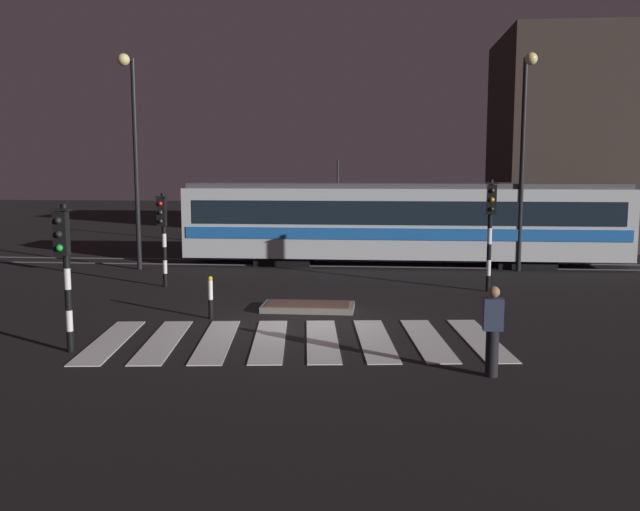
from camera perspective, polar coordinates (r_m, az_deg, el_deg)
name	(u,v)px	position (r m, az deg, el deg)	size (l,w,h in m)	color
ground_plane	(305,323)	(17.34, -1.26, -5.59)	(120.00, 120.00, 0.00)	black
rail_near	(333,266)	(26.95, 1.07, -0.88)	(80.00, 0.12, 0.03)	#59595E
rail_far	(335,261)	(28.37, 1.28, -0.47)	(80.00, 0.12, 0.03)	#59595E
crosswalk_zebra	(296,340)	(15.61, -2.01, -7.03)	(9.41, 4.87, 0.02)	silver
traffic_island	(308,307)	(18.84, -0.99, -4.27)	(2.49, 1.20, 0.18)	slate
traffic_light_corner_near_left	(64,256)	(15.16, -20.43, -0.02)	(0.36, 0.42, 3.13)	black
traffic_light_corner_far_left	(163,226)	(22.68, -12.89, 2.43)	(0.36, 0.42, 3.04)	black
traffic_light_corner_far_right	(491,218)	(21.89, 13.94, 3.00)	(0.36, 0.42, 3.49)	black
street_lamp_trackside_left	(133,138)	(26.64, -15.23, 9.36)	(0.44, 1.21, 7.87)	black
street_lamp_trackside_right	(524,138)	(26.38, 16.57, 9.30)	(0.44, 1.21, 7.84)	black
tram	(403,221)	(27.41, 6.86, 2.86)	(17.33, 2.58, 4.15)	silver
pedestrian_waiting_at_kerb	(493,330)	(13.22, 14.11, -6.04)	(0.36, 0.24, 1.71)	black
bollard_island_edge	(211,297)	(17.91, -9.06, -3.44)	(0.12, 0.12, 1.11)	black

